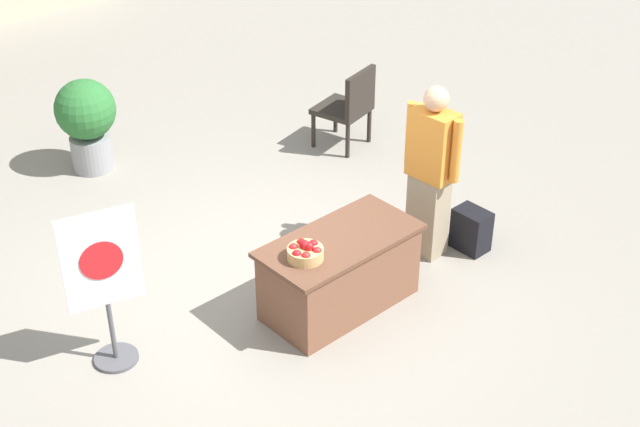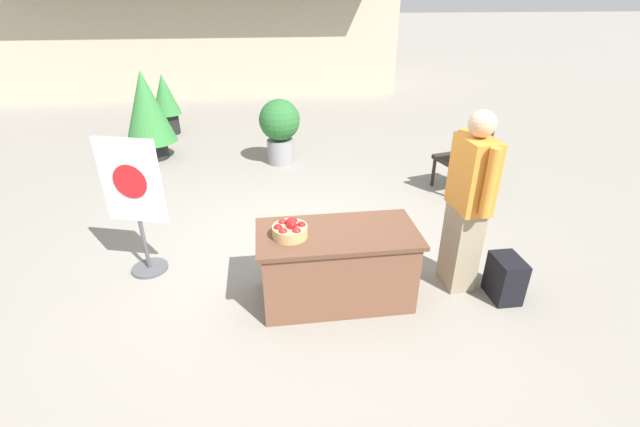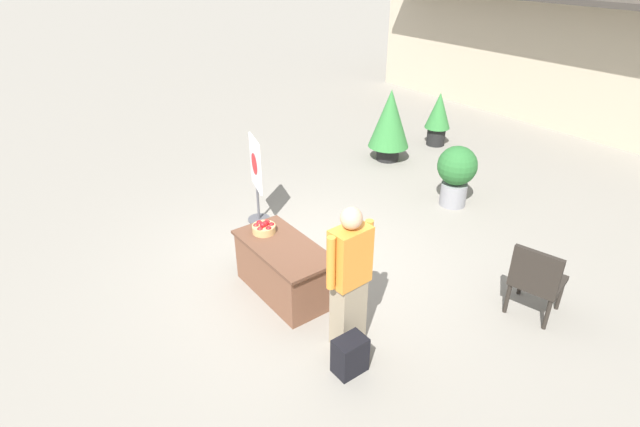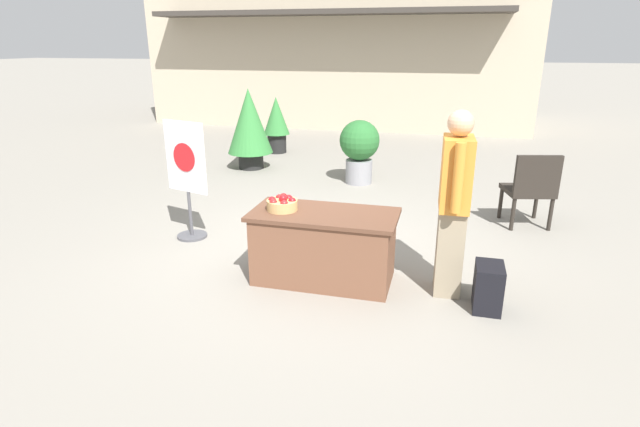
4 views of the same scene
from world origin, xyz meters
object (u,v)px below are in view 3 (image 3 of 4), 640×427
at_px(potted_plant_far_right, 456,172).
at_px(backpack, 350,355).
at_px(patio_chair, 536,278).
at_px(apple_basket, 264,228).
at_px(potted_plant_far_left, 390,121).
at_px(potted_plant_near_right, 438,116).
at_px(person_visitor, 349,278).
at_px(poster_board, 256,177).
at_px(display_table, 284,269).

bearing_deg(potted_plant_far_right, backpack, -64.15).
bearing_deg(patio_chair, apple_basket, 116.20).
xyz_separation_m(backpack, patio_chair, (0.61, 2.32, 0.33)).
distance_m(apple_basket, potted_plant_far_left, 4.67).
relative_size(potted_plant_near_right, potted_plant_far_right, 1.11).
distance_m(person_visitor, poster_board, 3.10).
bearing_deg(potted_plant_far_left, poster_board, -79.63).
xyz_separation_m(person_visitor, patio_chair, (0.96, 2.06, -0.34)).
distance_m(display_table, potted_plant_far_left, 4.87).
bearing_deg(potted_plant_far_right, poster_board, -117.08).
xyz_separation_m(patio_chair, potted_plant_near_right, (-4.63, 3.52, 0.12)).
height_order(poster_board, potted_plant_near_right, poster_board).
bearing_deg(poster_board, display_table, 85.75).
xyz_separation_m(poster_board, patio_chair, (3.99, 1.42, -0.24)).
distance_m(person_visitor, patio_chair, 2.30).
distance_m(patio_chair, potted_plant_far_right, 2.92).
distance_m(patio_chair, potted_plant_far_left, 5.07).
bearing_deg(backpack, person_visitor, 143.68).
bearing_deg(backpack, poster_board, 165.14).
xyz_separation_m(backpack, potted_plant_near_right, (-4.02, 5.84, 0.45)).
relative_size(backpack, poster_board, 0.30).
relative_size(apple_basket, patio_chair, 0.31).
bearing_deg(display_table, potted_plant_near_right, 113.69).
height_order(person_visitor, potted_plant_far_left, person_visitor).
relative_size(backpack, potted_plant_near_right, 0.36).
bearing_deg(potted_plant_far_left, person_visitor, -48.23).
relative_size(display_table, apple_basket, 4.73).
bearing_deg(person_visitor, apple_basket, 0.15).
relative_size(person_visitor, backpack, 4.09).
distance_m(apple_basket, patio_chair, 3.35).
height_order(backpack, potted_plant_far_left, potted_plant_far_left).
relative_size(person_visitor, potted_plant_near_right, 1.46).
xyz_separation_m(person_visitor, potted_plant_far_right, (-1.52, 3.60, -0.26)).
xyz_separation_m(person_visitor, backpack, (0.35, -0.26, -0.67)).
bearing_deg(display_table, backpack, -7.37).
bearing_deg(display_table, person_visitor, 2.85).
xyz_separation_m(poster_board, potted_plant_far_left, (-0.63, 3.47, 0.06)).
bearing_deg(person_visitor, backpack, 140.82).
distance_m(display_table, potted_plant_far_right, 3.68).
bearing_deg(person_visitor, poster_board, -14.74).
height_order(patio_chair, potted_plant_far_left, potted_plant_far_left).
bearing_deg(potted_plant_far_left, backpack, -47.36).
height_order(backpack, poster_board, poster_board).
bearing_deg(potted_plant_near_right, person_visitor, -56.67).
bearing_deg(poster_board, person_visitor, 94.64).
distance_m(display_table, potted_plant_near_right, 6.16).
height_order(patio_chair, potted_plant_far_right, potted_plant_far_right).
bearing_deg(display_table, potted_plant_far_left, 120.70).
bearing_deg(apple_basket, display_table, 3.43).
distance_m(display_table, patio_chair, 3.03).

